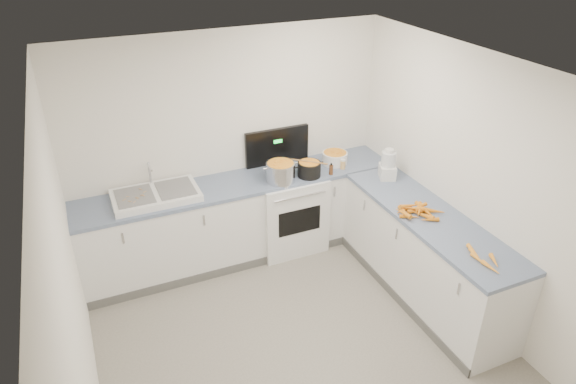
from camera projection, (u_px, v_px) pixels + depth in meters
name	position (u px, v px, depth m)	size (l,w,h in m)	color
floor	(307.00, 354.00, 4.61)	(3.50, 4.00, 0.00)	gray
ceiling	(313.00, 83.00, 3.41)	(3.50, 4.00, 0.00)	white
wall_back	(230.00, 145.00, 5.61)	(3.50, 2.50, 0.00)	white
wall_left	(72.00, 299.00, 3.39)	(4.00, 2.50, 0.00)	white
wall_right	(484.00, 195.00, 4.63)	(4.00, 2.50, 0.00)	white
counter_back	(242.00, 219.00, 5.75)	(3.50, 0.62, 0.94)	white
counter_right	(425.00, 255.00, 5.14)	(0.62, 2.20, 0.94)	white
stove	(287.00, 209.00, 5.93)	(0.76, 0.65, 1.36)	white
sink	(156.00, 195.00, 5.19)	(0.86, 0.52, 0.31)	white
steel_pot	(281.00, 173.00, 5.50)	(0.31, 0.31, 0.23)	silver
black_pot	(309.00, 170.00, 5.61)	(0.26, 0.26, 0.18)	black
wooden_spoon	(309.00, 162.00, 5.56)	(0.02, 0.02, 0.41)	#AD7A47
mixing_bowl	(335.00, 158.00, 5.90)	(0.29, 0.29, 0.14)	white
extract_bottle	(331.00, 170.00, 5.65)	(0.05, 0.05, 0.11)	#593319
spice_jar	(343.00, 165.00, 5.78)	(0.06, 0.06, 0.10)	#E5B266
food_processor	(388.00, 166.00, 5.54)	(0.23, 0.25, 0.34)	white
carrot_pile	(417.00, 211.00, 4.92)	(0.46, 0.37, 0.08)	orange
peeled_carrots	(482.00, 259.00, 4.27)	(0.19, 0.42, 0.04)	orange
peelings	(136.00, 197.00, 5.08)	(0.25, 0.28, 0.01)	tan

